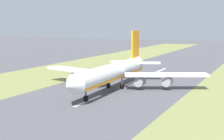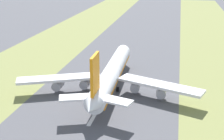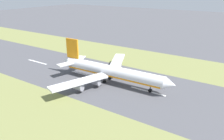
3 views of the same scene
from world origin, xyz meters
name	(u,v)px [view 1 (image 1 of 3)]	position (x,y,z in m)	size (l,w,h in m)	color
ground_plane	(120,88)	(0.00, 0.00, 0.00)	(800.00, 800.00, 0.00)	#4C4C51
grass_median_east	(18,80)	(45.00, 0.00, 0.00)	(40.00, 600.00, 0.01)	olive
centreline_dash_near	(161,70)	(0.00, -54.73, 0.01)	(1.20, 18.00, 0.01)	silver
centreline_dash_mid	(133,82)	(0.00, -14.73, 0.01)	(1.20, 18.00, 0.01)	silver
centreline_dash_far	(88,101)	(0.00, 25.27, 0.01)	(1.20, 18.00, 0.01)	silver
airplane_main_jet	(114,72)	(0.81, 3.36, 6.02)	(64.11, 67.12, 20.20)	white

